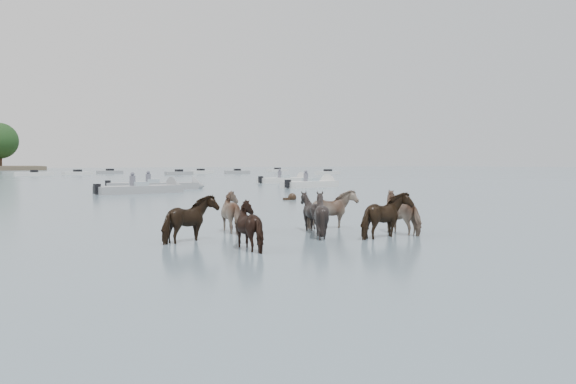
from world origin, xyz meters
TOP-DOWN VIEW (x-y plane):
  - ground at (0.00, 0.00)m, footprint 400.00×400.00m
  - pony_herd at (2.49, 0.41)m, footprint 7.33×4.61m
  - swimming_pony at (9.04, 13.07)m, footprint 0.72×0.44m
  - motorboat_b at (4.53, 23.11)m, footprint 6.00×2.60m
  - motorboat_c at (6.83, 27.57)m, footprint 6.92×3.68m
  - motorboat_d at (18.07, 25.14)m, footprint 5.63×3.10m
  - motorboat_e at (21.02, 34.71)m, footprint 5.70×2.11m
  - distant_flotilla at (-1.46, 72.70)m, footprint 102.94×29.50m

SIDE VIEW (x-z plane):
  - ground at x=0.00m, z-range 0.00..0.00m
  - swimming_pony at x=9.04m, z-range -0.12..0.32m
  - motorboat_c at x=6.83m, z-range -0.74..1.18m
  - motorboat_b at x=4.53m, z-range -0.74..1.18m
  - motorboat_e at x=21.02m, z-range -0.73..1.19m
  - motorboat_d at x=18.07m, z-range -0.73..1.19m
  - distant_flotilla at x=-1.46m, z-range -0.21..0.72m
  - pony_herd at x=2.49m, z-range -0.16..1.15m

